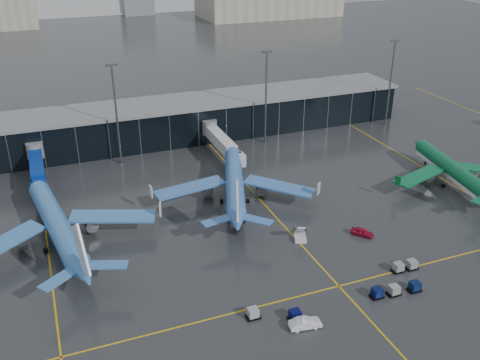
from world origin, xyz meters
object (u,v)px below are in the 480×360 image
object	(u,v)px
service_van_red	(362,232)
mobile_airstair	(300,236)
service_van_white	(305,323)
airliner_arkefly	(55,212)
baggage_carts	(366,290)
airliner_klm_near	(234,172)
airliner_aer_lingus	(453,160)

from	to	relation	value
service_van_red	mobile_airstair	bearing A→B (deg)	125.01
service_van_red	service_van_white	xyz separation A→B (m)	(-22.78, -19.61, 0.08)
service_van_red	airliner_arkefly	bearing A→B (deg)	121.02
baggage_carts	service_van_red	bearing A→B (deg)	58.77
airliner_klm_near	service_van_red	size ratio (longest dim) A/B	9.51
airliner_arkefly	mobile_airstair	xyz separation A→B (m)	(43.41, -15.49, -6.04)
airliner_klm_near	baggage_carts	world-z (taller)	airliner_klm_near
baggage_carts	service_van_red	distance (m)	18.54
airliner_aer_lingus	baggage_carts	xyz separation A→B (m)	(-41.83, -28.57, -5.08)
service_van_white	airliner_klm_near	bearing A→B (deg)	1.11
airliner_arkefly	baggage_carts	world-z (taller)	airliner_arkefly
airliner_arkefly	service_van_red	bearing A→B (deg)	-27.02
airliner_arkefly	airliner_aer_lingus	xyz separation A→B (m)	(87.63, -5.89, -0.97)
airliner_arkefly	service_van_white	distance (m)	50.61
airliner_aer_lingus	baggage_carts	distance (m)	50.91
airliner_aer_lingus	baggage_carts	bearing A→B (deg)	-135.61
airliner_aer_lingus	mobile_airstair	world-z (taller)	airliner_aer_lingus
airliner_arkefly	airliner_klm_near	size ratio (longest dim) A/B	1.06
baggage_carts	mobile_airstair	distance (m)	19.12
mobile_airstair	service_van_white	size ratio (longest dim) A/B	0.75
airliner_klm_near	service_van_white	size ratio (longest dim) A/B	8.37
baggage_carts	mobile_airstair	bearing A→B (deg)	97.17
baggage_carts	service_van_white	world-z (taller)	baggage_carts
airliner_klm_near	airliner_aer_lingus	bearing A→B (deg)	6.84
airliner_aer_lingus	service_van_white	xyz separation A→B (m)	(-55.01, -32.33, -5.01)
airliner_arkefly	airliner_klm_near	world-z (taller)	airliner_arkefly
service_van_red	airliner_aer_lingus	bearing A→B (deg)	-18.88
airliner_arkefly	mobile_airstair	world-z (taller)	airliner_arkefly
airliner_klm_near	mobile_airstair	size ratio (longest dim) A/B	11.13
service_van_white	airliner_aer_lingus	bearing A→B (deg)	-51.76
airliner_arkefly	airliner_aer_lingus	world-z (taller)	airliner_arkefly
baggage_carts	service_van_white	distance (m)	13.70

